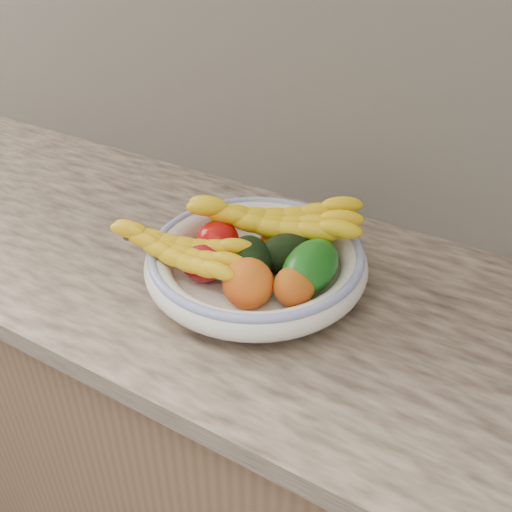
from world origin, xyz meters
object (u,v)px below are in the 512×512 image
(fruit_bowl, at_px, (256,261))
(banana_bunch_back, at_px, (273,225))
(green_mango, at_px, (310,268))
(banana_bunch_front, at_px, (178,253))

(fruit_bowl, bearing_deg, banana_bunch_back, 92.40)
(green_mango, xyz_separation_m, banana_bunch_front, (-0.21, -0.08, 0.01))
(banana_bunch_back, bearing_deg, fruit_bowl, -108.86)
(green_mango, relative_size, banana_bunch_front, 0.48)
(banana_bunch_front, bearing_deg, fruit_bowl, 29.70)
(fruit_bowl, bearing_deg, banana_bunch_front, -139.63)
(green_mango, bearing_deg, banana_bunch_front, -155.60)
(fruit_bowl, height_order, banana_bunch_back, banana_bunch_back)
(fruit_bowl, height_order, banana_bunch_front, banana_bunch_front)
(fruit_bowl, bearing_deg, green_mango, -1.79)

